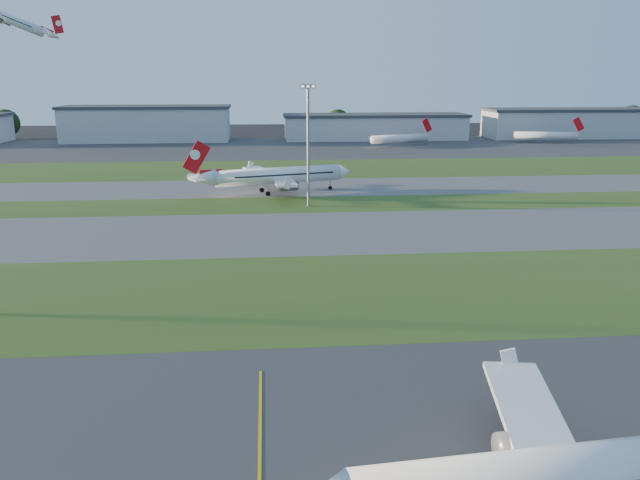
{
  "coord_description": "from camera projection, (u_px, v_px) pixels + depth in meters",
  "views": [
    {
      "loc": [
        5.93,
        -24.83,
        27.43
      ],
      "look_at": [
        12.68,
        52.52,
        7.0
      ],
      "focal_mm": 35.0,
      "sensor_mm": 36.0,
      "label": 1
    }
  ],
  "objects": [
    {
      "name": "grass_strip_a",
      "position": [
        223.0,
        295.0,
        80.5
      ],
      "size": [
        300.0,
        34.0,
        0.01
      ],
      "primitive_type": "cube",
      "color": "#304C19",
      "rests_on": "ground"
    },
    {
      "name": "taxiway_a",
      "position": [
        234.0,
        233.0,
        112.29
      ],
      "size": [
        300.0,
        32.0,
        0.01
      ],
      "primitive_type": "cube",
      "color": "#515154",
      "rests_on": "ground"
    },
    {
      "name": "grass_strip_b",
      "position": [
        240.0,
        206.0,
        136.38
      ],
      "size": [
        300.0,
        18.0,
        0.01
      ],
      "primitive_type": "cube",
      "color": "#304C19",
      "rests_on": "ground"
    },
    {
      "name": "taxiway_b",
      "position": [
        243.0,
        188.0,
        157.58
      ],
      "size": [
        300.0,
        26.0,
        0.01
      ],
      "primitive_type": "cube",
      "color": "#515154",
      "rests_on": "ground"
    },
    {
      "name": "grass_strip_c",
      "position": [
        246.0,
        169.0,
        189.37
      ],
      "size": [
        300.0,
        40.0,
        0.01
      ],
      "primitive_type": "cube",
      "color": "#304C19",
      "rests_on": "ground"
    },
    {
      "name": "apron_far",
      "position": [
        250.0,
        148.0,
        247.17
      ],
      "size": [
        400.0,
        80.0,
        0.01
      ],
      "primitive_type": "cube",
      "color": "#333335",
      "rests_on": "ground"
    },
    {
      "name": "airliner_parked",
      "position": [
        584.0,
        475.0,
        37.95
      ],
      "size": [
        35.64,
        30.13,
        11.12
      ],
      "rotation": [
        0.0,
        0.0,
        0.09
      ],
      "color": "white",
      "rests_on": "ground"
    },
    {
      "name": "airliner_taxiing",
      "position": [
        277.0,
        176.0,
        149.86
      ],
      "size": [
        37.41,
        31.44,
        11.96
      ],
      "rotation": [
        0.0,
        0.0,
        3.42
      ],
      "color": "white",
      "rests_on": "ground"
    },
    {
      "name": "airliner_departing",
      "position": [
        5.0,
        17.0,
        207.38
      ],
      "size": [
        31.81,
        26.85,
        9.94
      ],
      "rotation": [
        0.0,
        0.0,
        0.12
      ],
      "color": "white"
    },
    {
      "name": "mini_jet_near",
      "position": [
        400.0,
        138.0,
        250.78
      ],
      "size": [
        27.32,
        12.29,
        9.48
      ],
      "rotation": [
        0.0,
        0.0,
        0.37
      ],
      "color": "white",
      "rests_on": "ground"
    },
    {
      "name": "mini_jet_far",
      "position": [
        546.0,
        135.0,
        263.08
      ],
      "size": [
        28.46,
        7.64,
        9.48
      ],
      "rotation": [
        0.0,
        0.0,
        -0.17
      ],
      "color": "white",
      "rests_on": "ground"
    },
    {
      "name": "light_mast_centre",
      "position": [
        308.0,
        138.0,
        131.95
      ],
      "size": [
        3.2,
        0.7,
        25.8
      ],
      "color": "gray",
      "rests_on": "ground"
    },
    {
      "name": "hangar_west",
      "position": [
        147.0,
        123.0,
        270.35
      ],
      "size": [
        71.4,
        23.0,
        15.2
      ],
      "color": "#AAACB2",
      "rests_on": "ground"
    },
    {
      "name": "hangar_east",
      "position": [
        375.0,
        126.0,
        279.27
      ],
      "size": [
        81.6,
        23.0,
        11.2
      ],
      "color": "#AAACB2",
      "rests_on": "ground"
    },
    {
      "name": "hangar_far_east",
      "position": [
        589.0,
        123.0,
        287.42
      ],
      "size": [
        96.9,
        23.0,
        13.2
      ],
      "color": "#AAACB2",
      "rests_on": "ground"
    },
    {
      "name": "tree_west",
      "position": [
        6.0,
        123.0,
        279.47
      ],
      "size": [
        12.1,
        12.1,
        13.2
      ],
      "color": "black",
      "rests_on": "ground"
    },
    {
      "name": "tree_mid_west",
      "position": [
        208.0,
        125.0,
        283.51
      ],
      "size": [
        9.9,
        9.9,
        10.8
      ],
      "color": "black",
      "rests_on": "ground"
    },
    {
      "name": "tree_mid_east",
      "position": [
        338.0,
        122.0,
        291.19
      ],
      "size": [
        11.55,
        11.55,
        12.6
      ],
      "color": "black",
      "rests_on": "ground"
    },
    {
      "name": "tree_east",
      "position": [
        495.0,
        123.0,
        295.74
      ],
      "size": [
        10.45,
        10.45,
        11.4
      ],
      "color": "black",
      "rests_on": "ground"
    },
    {
      "name": "tree_far_east",
      "position": [
        631.0,
        118.0,
        305.14
      ],
      "size": [
        12.65,
        12.65,
        13.8
      ],
      "color": "black",
      "rests_on": "ground"
    }
  ]
}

